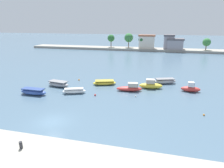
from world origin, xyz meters
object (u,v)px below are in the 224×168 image
at_px(moored_boat_1, 58,84).
at_px(mooring_buoy_0, 79,80).
at_px(moored_boat_7, 191,88).
at_px(mooring_buoy_3, 204,115).
at_px(mooring_buoy_2, 136,96).
at_px(moored_boat_4, 130,88).
at_px(moored_boat_6, 165,81).
at_px(mooring_bollard, 21,145).
at_px(moored_boat_2, 74,91).
at_px(moored_boat_0, 33,92).
at_px(moored_boat_3, 104,83).
at_px(mooring_buoy_1, 95,95).
at_px(moored_boat_5, 151,85).

relative_size(moored_boat_1, mooring_buoy_0, 14.85).
bearing_deg(moored_boat_7, mooring_buoy_3, -85.62).
bearing_deg(mooring_buoy_2, moored_boat_4, 117.33).
bearing_deg(moored_boat_6, mooring_buoy_0, 167.58).
height_order(mooring_bollard, moored_boat_2, mooring_bollard).
relative_size(moored_boat_0, moored_boat_6, 0.98).
distance_m(moored_boat_2, moored_boat_6, 18.94).
height_order(moored_boat_7, mooring_buoy_2, moored_boat_7).
distance_m(moored_boat_3, moored_boat_4, 6.30).
bearing_deg(moored_boat_2, mooring_bollard, -98.71).
height_order(moored_boat_4, moored_boat_7, moored_boat_7).
height_order(moored_boat_3, mooring_buoy_3, moored_boat_3).
relative_size(moored_boat_1, moored_boat_2, 1.13).
height_order(moored_boat_3, moored_boat_4, moored_boat_4).
bearing_deg(moored_boat_1, mooring_buoy_1, -11.24).
xyz_separation_m(moored_boat_4, mooring_buoy_1, (-5.49, -4.02, -0.42)).
bearing_deg(moored_boat_2, mooring_buoy_1, -24.42).
bearing_deg(moored_boat_3, moored_boat_6, -1.19).
distance_m(mooring_bollard, moored_boat_2, 19.10).
bearing_deg(moored_boat_5, mooring_buoy_3, -59.96).
bearing_deg(moored_boat_5, moored_boat_4, -152.86).
bearing_deg(moored_boat_7, mooring_buoy_1, -157.33).
bearing_deg(mooring_buoy_2, mooring_buoy_1, -170.34).
relative_size(moored_boat_0, moored_boat_3, 0.97).
distance_m(moored_boat_2, mooring_buoy_2, 11.11).
relative_size(moored_boat_2, moored_boat_6, 0.87).
xyz_separation_m(moored_boat_0, moored_boat_2, (6.76, 2.28, -0.09)).
bearing_deg(moored_boat_4, moored_boat_3, 145.14).
distance_m(moored_boat_3, mooring_buoy_1, 6.69).
bearing_deg(mooring_buoy_2, mooring_bollard, -110.65).
bearing_deg(moored_boat_0, moored_boat_1, 69.50).
bearing_deg(moored_boat_7, moored_boat_2, -162.11).
height_order(moored_boat_0, moored_boat_5, moored_boat_5).
height_order(mooring_bollard, mooring_buoy_2, mooring_bollard).
xyz_separation_m(moored_boat_1, moored_boat_6, (20.73, 7.14, -0.00)).
bearing_deg(mooring_buoy_0, mooring_bollard, -77.00).
xyz_separation_m(moored_boat_2, moored_boat_5, (13.30, 6.24, 0.22)).
distance_m(moored_boat_3, mooring_buoy_3, 20.07).
distance_m(mooring_bollard, moored_boat_4, 23.17).
distance_m(moored_boat_3, mooring_buoy_2, 9.04).
height_order(moored_boat_6, moored_boat_7, moored_boat_7).
relative_size(moored_boat_3, mooring_buoy_0, 15.32).
relative_size(mooring_bollard, moored_boat_0, 0.13).
relative_size(mooring_bollard, moored_boat_4, 0.13).
xyz_separation_m(mooring_buoy_0, mooring_buoy_3, (23.51, -11.86, -0.04)).
height_order(moored_boat_2, moored_boat_3, moored_boat_2).
relative_size(mooring_bollard, moored_boat_6, 0.13).
bearing_deg(mooring_buoy_3, moored_boat_4, 146.31).
xyz_separation_m(moored_boat_0, mooring_buoy_3, (27.86, -1.68, -0.41)).
bearing_deg(mooring_buoy_0, moored_boat_2, -73.01).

